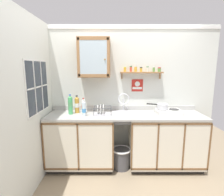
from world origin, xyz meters
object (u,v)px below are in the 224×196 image
object	(u,v)px
hot_plate_stove	(168,112)
bottle_soda_green_2	(70,105)
sink	(125,114)
wall_cabinet	(94,58)
bottle_water_clear_0	(83,109)
warning_sign	(137,85)
bottle_juice_amber_3	(76,105)
saucepan	(161,106)
trash_bin	(121,158)
dish_rack	(101,112)
bottle_opaque_white_1	(83,106)

from	to	relation	value
hot_plate_stove	bottle_soda_green_2	size ratio (longest dim) A/B	1.23
sink	hot_plate_stove	distance (m)	0.70
bottle_soda_green_2	sink	bearing A→B (deg)	1.94
sink	wall_cabinet	distance (m)	1.08
bottle_water_clear_0	warning_sign	bearing A→B (deg)	23.95
bottle_soda_green_2	bottle_juice_amber_3	world-z (taller)	bottle_soda_green_2
warning_sign	wall_cabinet	bearing A→B (deg)	-168.91
saucepan	wall_cabinet	distance (m)	1.38
saucepan	trash_bin	world-z (taller)	saucepan
dish_rack	trash_bin	distance (m)	0.87
bottle_opaque_white_1	dish_rack	bearing A→B (deg)	-9.22
dish_rack	trash_bin	size ratio (longest dim) A/B	0.87
bottle_water_clear_0	dish_rack	xyz separation A→B (m)	(0.28, 0.11, -0.08)
bottle_soda_green_2	trash_bin	size ratio (longest dim) A/B	0.95
bottle_juice_amber_3	warning_sign	size ratio (longest dim) A/B	1.41
trash_bin	bottle_opaque_white_1	bearing A→B (deg)	172.49
sink	wall_cabinet	xyz separation A→B (m)	(-0.53, 0.10, 0.93)
dish_rack	wall_cabinet	distance (m)	0.90
hot_plate_stove	wall_cabinet	size ratio (longest dim) A/B	0.65
bottle_opaque_white_1	wall_cabinet	distance (m)	0.82
saucepan	bottle_water_clear_0	size ratio (longest dim) A/B	1.25
bottle_juice_amber_3	warning_sign	bearing A→B (deg)	9.86
bottle_juice_amber_3	dish_rack	bearing A→B (deg)	-14.07
bottle_juice_amber_3	bottle_water_clear_0	bearing A→B (deg)	-54.77
saucepan	hot_plate_stove	bearing A→B (deg)	-13.83
hot_plate_stove	wall_cabinet	bearing A→B (deg)	173.77
sink	bottle_water_clear_0	xyz separation A→B (m)	(-0.68, -0.16, 0.13)
bottle_water_clear_0	warning_sign	xyz separation A→B (m)	(0.89, 0.40, 0.33)
sink	wall_cabinet	world-z (taller)	wall_cabinet
hot_plate_stove	wall_cabinet	world-z (taller)	wall_cabinet
sink	trash_bin	distance (m)	0.75
bottle_water_clear_0	bottle_soda_green_2	distance (m)	0.28
trash_bin	sink	bearing A→B (deg)	46.79
bottle_opaque_white_1	bottle_water_clear_0	bearing A→B (deg)	-78.58
bottle_opaque_white_1	bottle_juice_amber_3	bearing A→B (deg)	154.49
sink	warning_sign	world-z (taller)	warning_sign
hot_plate_stove	warning_sign	distance (m)	0.70
sink	bottle_juice_amber_3	size ratio (longest dim) A/B	1.61
hot_plate_stove	trash_bin	distance (m)	1.11
bottle_juice_amber_3	trash_bin	world-z (taller)	bottle_juice_amber_3
saucepan	trash_bin	distance (m)	1.12
wall_cabinet	sink	bearing A→B (deg)	-10.31
bottle_opaque_white_1	bottle_soda_green_2	size ratio (longest dim) A/B	0.80
hot_plate_stove	dish_rack	size ratio (longest dim) A/B	1.35
bottle_soda_green_2	warning_sign	world-z (taller)	warning_sign
warning_sign	trash_bin	size ratio (longest dim) A/B	0.61
bottle_water_clear_0	trash_bin	distance (m)	1.07
hot_plate_stove	warning_sign	bearing A→B (deg)	150.18
hot_plate_stove	bottle_opaque_white_1	bearing A→B (deg)	178.36
sink	dish_rack	bearing A→B (deg)	-173.25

